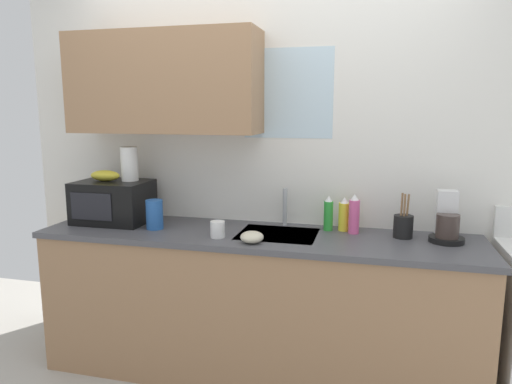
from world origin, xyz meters
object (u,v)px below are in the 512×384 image
(coffee_maker, at_px, (447,223))
(dish_soap_bottle_yellow, at_px, (344,215))
(dish_soap_bottle_green, at_px, (328,214))
(banana_bunch, at_px, (105,176))
(microwave, at_px, (113,202))
(small_bowl, at_px, (252,237))
(mug_white, at_px, (218,229))
(paper_towel_roll, at_px, (129,164))
(utensil_crock, at_px, (403,226))
(dish_soap_bottle_pink, at_px, (354,215))
(cereal_canister, at_px, (155,214))

(coffee_maker, bearing_deg, dish_soap_bottle_yellow, 171.33)
(dish_soap_bottle_green, bearing_deg, banana_bunch, -174.80)
(microwave, relative_size, dish_soap_bottle_green, 2.15)
(small_bowl, bearing_deg, mug_white, 164.74)
(microwave, distance_m, coffee_maker, 2.05)
(banana_bunch, xyz_separation_m, coffee_maker, (2.09, 0.06, -0.20))
(microwave, relative_size, small_bowl, 3.54)
(microwave, bearing_deg, coffee_maker, 1.68)
(coffee_maker, xyz_separation_m, dish_soap_bottle_green, (-0.66, 0.07, -0.00))
(paper_towel_roll, distance_m, mug_white, 0.79)
(microwave, distance_m, utensil_crock, 1.82)
(banana_bunch, relative_size, dish_soap_bottle_green, 0.93)
(microwave, height_order, paper_towel_roll, paper_towel_roll)
(coffee_maker, xyz_separation_m, dish_soap_bottle_pink, (-0.51, 0.04, 0.01))
(banana_bunch, distance_m, cereal_canister, 0.46)
(mug_white, bearing_deg, dish_soap_bottle_green, 28.08)
(coffee_maker, height_order, dish_soap_bottle_pink, coffee_maker)
(dish_soap_bottle_green, bearing_deg, dish_soap_bottle_yellow, 9.43)
(coffee_maker, bearing_deg, small_bowl, -163.55)
(small_bowl, bearing_deg, cereal_canister, 167.19)
(dish_soap_bottle_green, bearing_deg, dish_soap_bottle_pink, -12.30)
(microwave, height_order, dish_soap_bottle_yellow, microwave)
(paper_towel_roll, xyz_separation_m, dish_soap_bottle_yellow, (1.37, 0.10, -0.28))
(mug_white, distance_m, utensil_crock, 1.07)
(coffee_maker, height_order, cereal_canister, coffee_maker)
(dish_soap_bottle_pink, relative_size, mug_white, 2.48)
(paper_towel_roll, relative_size, dish_soap_bottle_pink, 0.93)
(paper_towel_roll, relative_size, dish_soap_bottle_yellow, 1.07)
(microwave, relative_size, dish_soap_bottle_yellow, 2.23)
(dish_soap_bottle_pink, relative_size, small_bowl, 1.81)
(dish_soap_bottle_pink, relative_size, utensil_crock, 0.91)
(utensil_crock, bearing_deg, dish_soap_bottle_yellow, 167.51)
(banana_bunch, xyz_separation_m, paper_towel_roll, (0.15, 0.05, 0.08))
(banana_bunch, xyz_separation_m, dish_soap_bottle_yellow, (1.52, 0.15, -0.21))
(small_bowl, bearing_deg, dish_soap_bottle_green, 45.00)
(dish_soap_bottle_yellow, bearing_deg, paper_towel_roll, -176.02)
(dish_soap_bottle_pink, distance_m, mug_white, 0.81)
(dish_soap_bottle_green, bearing_deg, mug_white, -151.92)
(coffee_maker, relative_size, cereal_canister, 1.55)
(dish_soap_bottle_pink, relative_size, cereal_canister, 1.30)
(coffee_maker, bearing_deg, banana_bunch, -178.40)
(coffee_maker, relative_size, dish_soap_bottle_green, 1.31)
(banana_bunch, height_order, small_bowl, banana_bunch)
(paper_towel_roll, relative_size, cereal_canister, 1.21)
(banana_bunch, relative_size, utensil_crock, 0.77)
(coffee_maker, relative_size, dish_soap_bottle_pink, 1.19)
(dish_soap_bottle_pink, distance_m, small_bowl, 0.64)
(mug_white, bearing_deg, dish_soap_bottle_pink, 20.79)
(paper_towel_roll, bearing_deg, banana_bunch, -161.57)
(paper_towel_roll, relative_size, mug_white, 2.32)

